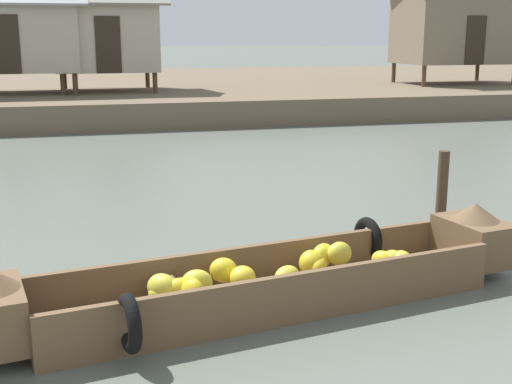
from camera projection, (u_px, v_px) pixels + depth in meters
The scene contains 7 objects.
ground_plane at pixel (210, 199), 11.35m from camera, with size 300.00×300.00×0.00m, color #596056.
riverbank_strip at pixel (130, 90), 28.56m from camera, with size 160.00×20.00×0.80m, color brown.
banana_boat at pixel (269, 280), 6.80m from camera, with size 5.95×2.25×0.81m.
stilt_house_mid_left at pixel (10, 34), 21.87m from camera, with size 5.05×3.38×3.80m.
stilt_house_mid_right at pixel (106, 33), 22.78m from camera, with size 4.06×3.44×3.87m.
stilt_house_right at pixel (456, 23), 26.21m from camera, with size 4.96×3.44×4.45m.
mooring_post at pixel (441, 199), 8.66m from camera, with size 0.14×0.14×1.27m, color #423323.
Camera 1 is at (-2.01, -0.86, 2.72)m, focal length 47.02 mm.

